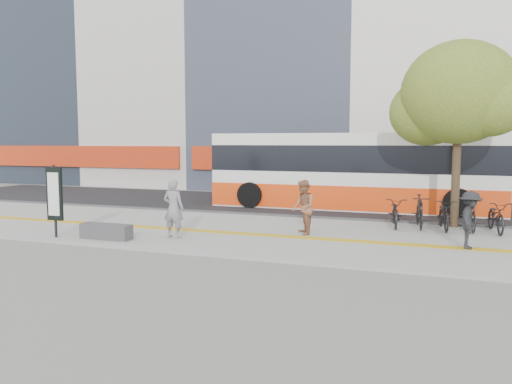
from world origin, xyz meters
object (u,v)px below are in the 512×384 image
(pedestrian_dark, at_px, (470,220))
(bench, at_px, (106,231))
(street_tree, at_px, (458,95))
(bus, at_px, (352,173))
(pedestrian_tan, at_px, (303,207))
(signboard, at_px, (54,195))
(seated_woman, at_px, (174,208))

(pedestrian_dark, bearing_deg, bench, 107.70)
(bench, relative_size, street_tree, 0.25)
(bench, xyz_separation_m, street_tree, (9.78, 6.02, 4.21))
(bus, distance_m, pedestrian_dark, 8.74)
(street_tree, distance_m, bus, 6.22)
(pedestrian_tan, relative_size, pedestrian_dark, 1.08)
(pedestrian_dark, bearing_deg, pedestrian_tan, 88.84)
(bus, xyz_separation_m, pedestrian_tan, (-0.37, -6.95, -0.66))
(bus, bearing_deg, signboard, -126.08)
(street_tree, relative_size, pedestrian_tan, 3.68)
(street_tree, height_order, pedestrian_tan, street_tree)
(signboard, relative_size, bus, 0.18)
(bench, height_order, bus, bus)
(seated_woman, bearing_deg, bus, -115.65)
(signboard, distance_m, street_tree, 13.40)
(bench, bearing_deg, pedestrian_tan, 27.30)
(pedestrian_tan, bearing_deg, seated_woman, -86.95)
(signboard, relative_size, seated_woman, 1.23)
(bench, xyz_separation_m, pedestrian_tan, (5.32, 2.75, 0.63))
(street_tree, distance_m, seated_woman, 10.14)
(bench, xyz_separation_m, seated_woman, (1.80, 0.86, 0.67))
(signboard, distance_m, pedestrian_dark, 11.97)
(street_tree, xyz_separation_m, pedestrian_tan, (-4.46, -3.28, -3.58))
(bench, relative_size, bus, 0.13)
(seated_woman, relative_size, pedestrian_tan, 1.04)
(bus, relative_size, seated_woman, 6.89)
(seated_woman, bearing_deg, pedestrian_tan, -153.75)
(bench, bearing_deg, signboard, -169.19)
(street_tree, relative_size, pedestrian_dark, 3.99)
(pedestrian_tan, bearing_deg, bench, -87.77)
(signboard, bearing_deg, seated_woman, 18.99)
(bench, distance_m, street_tree, 12.23)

